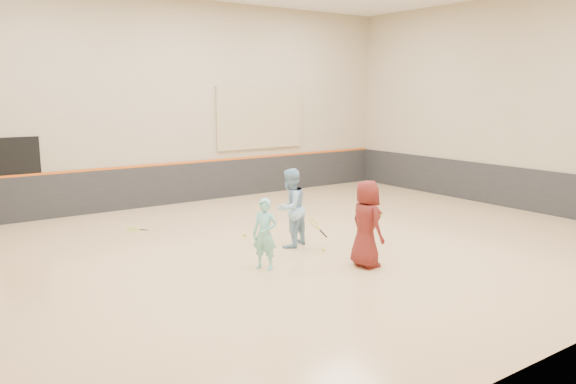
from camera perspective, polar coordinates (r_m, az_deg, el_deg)
room at (r=12.11m, az=1.16°, el=-1.83°), size 15.04×12.04×6.22m
wainscot_back at (r=17.25m, az=-10.68°, el=0.88°), size 14.90×0.04×1.20m
wainscot_right at (r=17.57m, az=21.19°, el=0.53°), size 0.04×11.90×1.20m
accent_stripe at (r=17.15m, az=-10.73°, el=2.92°), size 14.90×0.03×0.06m
acoustic_panel at (r=18.36m, az=-2.82°, el=7.57°), size 3.20×0.08×2.00m
doorway at (r=15.88m, az=-25.67°, el=1.08°), size 1.10×0.05×2.20m
girl at (r=10.62m, az=-2.37°, el=-4.29°), size 0.54×0.60×1.37m
instructor at (r=12.11m, az=0.23°, el=-1.63°), size 1.02×0.91×1.71m
young_man at (r=10.84m, az=7.98°, el=-3.22°), size 0.63×0.88×1.68m
held_racket at (r=12.00m, az=2.63°, el=-3.19°), size 0.49×0.49×0.51m
spare_racket at (r=14.24m, az=-15.50°, el=-3.62°), size 0.64×0.64×0.06m
ball_under_racket at (r=11.97m, az=3.63°, el=-5.85°), size 0.07×0.07×0.07m
ball_in_hand at (r=10.76m, az=9.35°, el=-2.31°), size 0.07×0.07×0.07m
ball_beside_spare at (r=13.15m, az=-4.44°, el=-4.38°), size 0.07×0.07×0.07m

